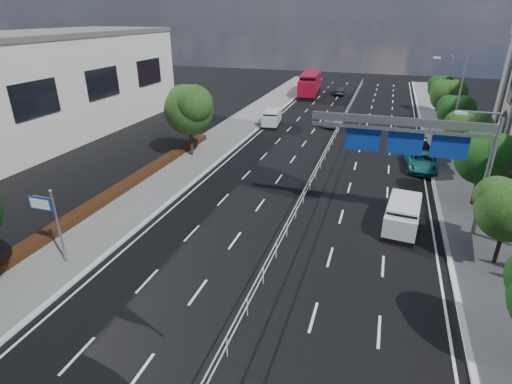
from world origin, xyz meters
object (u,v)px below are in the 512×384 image
(near_car_silver, at_px, (333,120))
(pedestrian_b, at_px, (438,145))
(white_minivan, at_px, (272,118))
(parked_car_teal, at_px, (421,161))
(toilet_sign, at_px, (49,214))
(red_bus, at_px, (310,83))
(pedestrian_a, at_px, (500,220))
(near_car_dark, at_px, (340,91))
(overhead_gantry, at_px, (419,140))
(silver_minivan, at_px, (403,215))
(parked_car_dark, at_px, (421,151))

(near_car_silver, xyz_separation_m, pedestrian_b, (10.73, -8.18, 0.39))
(white_minivan, relative_size, parked_car_teal, 0.86)
(near_car_silver, distance_m, pedestrian_b, 13.50)
(toilet_sign, distance_m, red_bus, 51.98)
(pedestrian_a, bearing_deg, toilet_sign, 24.69)
(white_minivan, bearing_deg, pedestrian_b, -25.56)
(near_car_dark, bearing_deg, white_minivan, 74.25)
(overhead_gantry, distance_m, parked_car_teal, 12.08)
(silver_minivan, distance_m, parked_car_dark, 14.59)
(toilet_sign, distance_m, pedestrian_a, 25.41)
(overhead_gantry, distance_m, near_car_dark, 44.34)
(white_minivan, xyz_separation_m, pedestrian_a, (19.98, -20.27, 0.07))
(near_car_dark, height_order, parked_car_teal, parked_car_teal)
(white_minivan, xyz_separation_m, parked_car_dark, (16.24, -6.79, -0.19))
(pedestrian_b, bearing_deg, pedestrian_a, 139.88)
(toilet_sign, height_order, parked_car_dark, toilet_sign)
(pedestrian_b, bearing_deg, parked_car_dark, 69.33)
(near_car_silver, bearing_deg, near_car_dark, -77.74)
(silver_minivan, distance_m, parked_car_teal, 11.48)
(near_car_silver, distance_m, near_car_dark, 20.09)
(red_bus, bearing_deg, parked_car_dark, -65.36)
(white_minivan, distance_m, red_bus, 20.98)
(overhead_gantry, relative_size, red_bus, 0.88)
(parked_car_dark, relative_size, pedestrian_b, 2.40)
(near_car_dark, xyz_separation_m, parked_car_dark, (11.00, -28.99, 0.01))
(silver_minivan, xyz_separation_m, pedestrian_a, (5.54, 1.00, 0.04))
(overhead_gantry, height_order, red_bus, overhead_gantry)
(toilet_sign, height_order, red_bus, toilet_sign)
(pedestrian_b, bearing_deg, near_car_dark, -25.50)
(toilet_sign, distance_m, white_minivan, 31.11)
(overhead_gantry, height_order, pedestrian_b, overhead_gantry)
(overhead_gantry, height_order, silver_minivan, overhead_gantry)
(overhead_gantry, height_order, parked_car_dark, overhead_gantry)
(toilet_sign, bearing_deg, silver_minivan, 28.89)
(pedestrian_b, bearing_deg, parked_car_teal, 108.44)
(parked_car_teal, xyz_separation_m, parked_car_dark, (0.16, 3.11, -0.01))
(toilet_sign, distance_m, pedestrian_b, 32.42)
(red_bus, bearing_deg, toilet_sign, -98.83)
(white_minivan, bearing_deg, parked_car_teal, -38.41)
(overhead_gantry, relative_size, parked_car_teal, 2.05)
(overhead_gantry, bearing_deg, toilet_sign, -150.40)
(toilet_sign, bearing_deg, pedestrian_b, 50.27)
(white_minivan, relative_size, red_bus, 0.37)
(parked_car_teal, height_order, parked_car_dark, parked_car_teal)
(toilet_sign, relative_size, near_car_silver, 1.00)
(near_car_dark, distance_m, pedestrian_b, 30.83)
(toilet_sign, distance_m, parked_car_dark, 30.93)
(white_minivan, distance_m, silver_minivan, 25.71)
(pedestrian_b, bearing_deg, silver_minivan, 118.73)
(toilet_sign, relative_size, pedestrian_b, 2.20)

